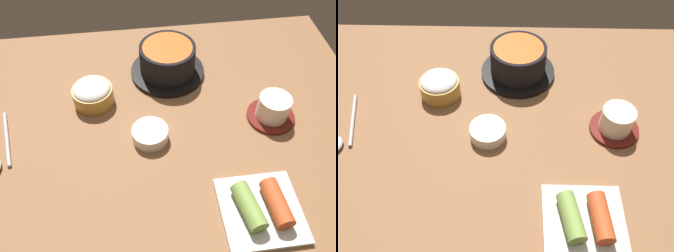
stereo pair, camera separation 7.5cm
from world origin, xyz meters
TOP-DOWN VIEW (x-y plane):
  - dining_table at (0.00, 0.00)cm, footprint 100.00×76.00cm
  - stone_pot at (4.49, 17.98)cm, footprint 18.38×18.38cm
  - rice_bowl at (-13.89, 10.25)cm, footprint 9.35×9.35cm
  - tea_cup_with_saucer at (25.64, -0.08)cm, footprint 10.66×10.66cm
  - banchan_cup_center at (-1.88, -2.44)cm, footprint 7.71×7.71cm
  - kimchi_plate at (16.50, -22.20)cm, footprint 14.74×14.74cm
  - spoon at (-33.63, -3.86)cm, footprint 5.48×17.24cm

SIDE VIEW (x-z plane):
  - dining_table at x=0.00cm, z-range 0.00..2.00cm
  - spoon at x=-33.63cm, z-range 1.94..3.29cm
  - banchan_cup_center at x=-1.88cm, z-range 2.12..4.98cm
  - kimchi_plate at x=16.50cm, z-range 1.37..5.74cm
  - tea_cup_with_saucer at x=25.64cm, z-range 1.74..7.82cm
  - rice_bowl at x=-13.89cm, z-range 2.01..7.73cm
  - stone_pot at x=4.49cm, z-range 1.85..10.00cm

